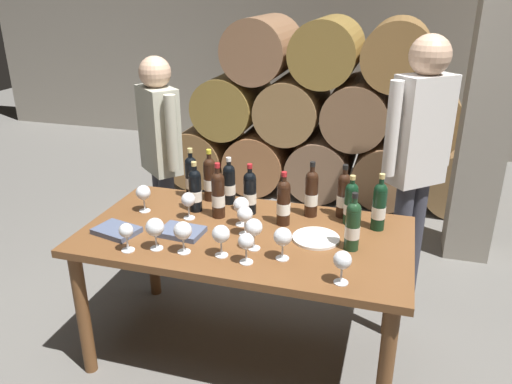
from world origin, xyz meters
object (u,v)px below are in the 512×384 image
(wine_bottle_2, at_px, (311,193))
(wine_glass_10, at_px, (155,228))
(wine_bottle_9, at_px, (344,195))
(dining_table, at_px, (245,248))
(wine_glass_1, at_px, (241,206))
(wine_glass_7, at_px, (283,237))
(wine_bottle_0, at_px, (250,192))
(wine_bottle_1, at_px, (229,183))
(wine_bottle_11, at_px, (351,203))
(wine_bottle_7, at_px, (284,202))
(wine_glass_5, at_px, (126,232))
(wine_bottle_10, at_px, (191,177))
(wine_glass_11, at_px, (188,200))
(wine_glass_2, at_px, (183,231))
(serving_plate, at_px, (316,238))
(wine_glass_3, at_px, (254,228))
(wine_bottle_6, at_px, (353,225))
(wine_glass_6, at_px, (221,235))
(wine_glass_0, at_px, (245,215))
(taster_seated_left, at_px, (161,149))
(wine_glass_4, at_px, (246,242))
(leather_ledger, at_px, (117,231))
(wine_bottle_5, at_px, (195,190))
(tasting_notebook, at_px, (182,232))
(wine_bottle_8, at_px, (210,179))
(wine_bottle_4, at_px, (218,194))
(wine_glass_9, at_px, (143,193))
(wine_glass_8, at_px, (342,261))
(sommelier_presenting, at_px, (418,152))
(wine_bottle_3, at_px, (379,206))

(wine_bottle_2, xyz_separation_m, wine_glass_10, (-0.65, -0.59, -0.02))
(wine_bottle_9, bearing_deg, dining_table, -143.08)
(wine_glass_1, distance_m, wine_glass_7, 0.42)
(wine_bottle_0, bearing_deg, dining_table, -78.79)
(wine_bottle_1, relative_size, wine_bottle_11, 1.03)
(wine_bottle_7, bearing_deg, wine_glass_5, -142.62)
(wine_bottle_9, bearing_deg, wine_bottle_1, -179.94)
(wine_bottle_10, relative_size, wine_glass_11, 2.05)
(wine_bottle_9, distance_m, wine_glass_2, 0.92)
(wine_bottle_0, xyz_separation_m, wine_bottle_9, (0.51, 0.10, 0.00))
(wine_bottle_11, height_order, serving_plate, wine_bottle_11)
(wine_bottle_11, distance_m, wine_glass_2, 0.91)
(dining_table, relative_size, wine_bottle_0, 5.82)
(wine_glass_3, bearing_deg, wine_bottle_7, 76.67)
(wine_bottle_1, bearing_deg, wine_glass_2, -91.40)
(wine_bottle_6, xyz_separation_m, wine_glass_6, (-0.58, -0.24, -0.02))
(wine_glass_0, xyz_separation_m, taster_seated_left, (-0.83, 0.74, 0.05))
(wine_glass_5, distance_m, wine_glass_11, 0.45)
(wine_glass_4, distance_m, wine_glass_11, 0.58)
(wine_glass_6, xyz_separation_m, leather_ledger, (-0.60, 0.07, -0.10))
(wine_glass_3, bearing_deg, wine_glass_10, -163.48)
(wine_glass_11, bearing_deg, wine_bottle_7, 8.47)
(wine_bottle_1, relative_size, wine_bottle_5, 0.96)
(wine_bottle_5, distance_m, wine_glass_11, 0.11)
(wine_glass_0, distance_m, tasting_notebook, 0.34)
(wine_glass_2, xyz_separation_m, wine_glass_7, (0.47, 0.07, -0.00))
(dining_table, bearing_deg, wine_glass_6, -97.73)
(wine_bottle_6, bearing_deg, wine_bottle_9, 103.94)
(wine_bottle_8, bearing_deg, wine_bottle_2, -4.95)
(wine_bottle_4, distance_m, leather_ledger, 0.57)
(wine_bottle_5, bearing_deg, wine_bottle_6, -12.97)
(wine_glass_9, bearing_deg, serving_plate, -3.85)
(wine_bottle_9, xyz_separation_m, wine_glass_10, (-0.82, -0.63, -0.02))
(wine_bottle_10, distance_m, wine_glass_9, 0.32)
(wine_glass_6, height_order, wine_glass_9, wine_glass_6)
(wine_bottle_2, relative_size, wine_glass_11, 2.08)
(wine_glass_6, height_order, wine_glass_11, wine_glass_6)
(wine_bottle_11, distance_m, wine_glass_3, 0.59)
(wine_bottle_7, bearing_deg, taster_seated_left, 150.41)
(wine_glass_4, xyz_separation_m, wine_glass_8, (0.45, -0.05, 0.00))
(wine_bottle_2, xyz_separation_m, tasting_notebook, (-0.60, -0.41, -0.12))
(tasting_notebook, xyz_separation_m, serving_plate, (0.68, 0.14, -0.01))
(wine_glass_3, height_order, leather_ledger, wine_glass_3)
(wine_glass_1, distance_m, serving_plate, 0.43)
(wine_bottle_7, height_order, sommelier_presenting, sommelier_presenting)
(wine_bottle_10, relative_size, wine_glass_10, 1.91)
(wine_bottle_5, distance_m, wine_bottle_10, 0.19)
(wine_bottle_3, height_order, taster_seated_left, taster_seated_left)
(sommelier_presenting, bearing_deg, wine_glass_4, -125.25)
(wine_bottle_3, bearing_deg, wine_glass_11, -170.92)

